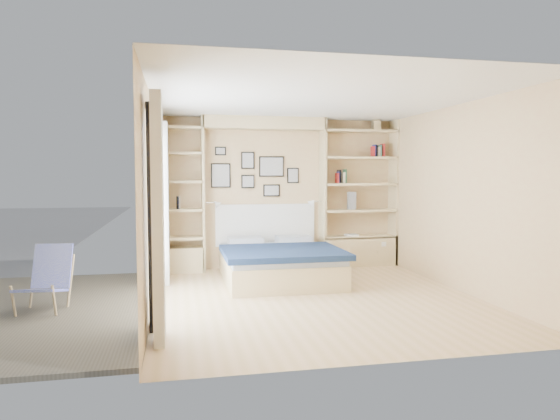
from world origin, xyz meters
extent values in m
plane|color=#D7B082|center=(0.00, 0.00, 0.00)|extent=(4.50, 4.50, 0.00)
plane|color=tan|center=(0.00, 2.25, 1.25)|extent=(4.00, 0.00, 4.00)
plane|color=tan|center=(0.00, -2.25, 1.25)|extent=(4.00, 0.00, 4.00)
plane|color=tan|center=(-2.00, 0.00, 1.25)|extent=(0.00, 4.50, 4.50)
plane|color=tan|center=(2.00, 0.00, 1.25)|extent=(0.00, 4.50, 4.50)
plane|color=white|center=(0.00, 0.00, 2.50)|extent=(4.50, 4.50, 0.00)
cube|color=beige|center=(-1.30, 2.08, 1.25)|extent=(0.04, 0.35, 2.50)
cube|color=beige|center=(0.70, 2.08, 1.25)|extent=(0.04, 0.35, 2.50)
cube|color=beige|center=(-0.30, 2.08, 2.40)|extent=(2.00, 0.35, 0.20)
cube|color=beige|center=(1.98, 2.08, 1.25)|extent=(0.04, 0.35, 2.50)
cube|color=beige|center=(-1.98, 2.08, 1.25)|extent=(0.04, 0.35, 2.50)
cube|color=beige|center=(1.35, 2.08, 0.25)|extent=(1.30, 0.35, 0.50)
cube|color=beige|center=(-1.65, 2.08, 0.20)|extent=(0.70, 0.35, 0.40)
cube|color=black|center=(-1.97, 0.00, 2.23)|extent=(0.04, 2.08, 0.06)
cube|color=black|center=(-1.97, 0.00, 0.03)|extent=(0.04, 2.08, 0.06)
cube|color=black|center=(-1.97, -1.02, 1.10)|extent=(0.04, 0.06, 2.20)
cube|color=black|center=(-1.97, 1.02, 1.10)|extent=(0.04, 0.06, 2.20)
cube|color=silver|center=(-1.98, 0.00, 1.12)|extent=(0.01, 2.00, 2.20)
cube|color=white|center=(-1.88, -1.30, 1.15)|extent=(0.10, 0.45, 2.30)
cube|color=white|center=(-1.88, 1.30, 1.15)|extent=(0.10, 0.45, 2.30)
cube|color=beige|center=(1.35, 2.08, 0.50)|extent=(1.30, 0.35, 0.04)
cube|color=beige|center=(1.35, 2.08, 0.95)|extent=(1.30, 0.35, 0.04)
cube|color=beige|center=(1.35, 2.08, 1.40)|extent=(1.30, 0.35, 0.04)
cube|color=beige|center=(1.35, 2.08, 1.85)|extent=(1.30, 0.35, 0.04)
cube|color=beige|center=(1.35, 2.08, 2.30)|extent=(1.30, 0.35, 0.04)
cube|color=beige|center=(-1.65, 2.08, 0.55)|extent=(0.70, 0.35, 0.04)
cube|color=beige|center=(-1.65, 2.08, 1.00)|extent=(0.70, 0.35, 0.04)
cube|color=beige|center=(-1.65, 2.08, 1.45)|extent=(0.70, 0.35, 0.04)
cube|color=beige|center=(-1.65, 2.08, 1.90)|extent=(0.70, 0.35, 0.04)
cube|color=beige|center=(-1.65, 2.08, 2.30)|extent=(0.70, 0.35, 0.04)
cube|color=beige|center=(-0.25, 1.16, 0.17)|extent=(1.58, 1.98, 0.35)
cube|color=silver|center=(-0.25, 1.16, 0.40)|extent=(1.54, 1.94, 0.10)
cube|color=#13223F|center=(-0.25, 0.82, 0.47)|extent=(1.68, 1.39, 0.08)
cube|color=silver|center=(-0.65, 1.85, 0.51)|extent=(0.54, 0.40, 0.12)
cube|color=silver|center=(0.14, 1.85, 0.51)|extent=(0.54, 0.40, 0.12)
cube|color=white|center=(-0.25, 2.22, 0.72)|extent=(1.68, 0.04, 0.70)
cube|color=black|center=(-1.00, 2.23, 1.55)|extent=(0.32, 0.02, 0.40)
cube|color=gray|center=(-1.00, 2.21, 1.55)|extent=(0.28, 0.01, 0.36)
cube|color=black|center=(-0.55, 2.23, 1.80)|extent=(0.22, 0.02, 0.28)
cube|color=gray|center=(-0.55, 2.21, 1.80)|extent=(0.18, 0.01, 0.24)
cube|color=black|center=(-0.55, 2.23, 1.45)|extent=(0.22, 0.02, 0.22)
cube|color=gray|center=(-0.55, 2.21, 1.45)|extent=(0.18, 0.01, 0.18)
cube|color=black|center=(-0.15, 2.23, 1.70)|extent=(0.42, 0.02, 0.34)
cube|color=gray|center=(-0.15, 2.21, 1.70)|extent=(0.38, 0.01, 0.30)
cube|color=black|center=(-0.15, 2.23, 1.30)|extent=(0.28, 0.02, 0.20)
cube|color=gray|center=(-0.15, 2.21, 1.30)|extent=(0.24, 0.01, 0.16)
cube|color=black|center=(0.22, 2.23, 1.55)|extent=(0.20, 0.02, 0.26)
cube|color=gray|center=(0.22, 2.21, 1.55)|extent=(0.16, 0.01, 0.22)
cube|color=black|center=(-1.00, 2.23, 1.95)|extent=(0.18, 0.02, 0.14)
cube|color=gray|center=(-1.00, 2.21, 1.95)|extent=(0.14, 0.01, 0.10)
cylinder|color=silver|center=(-1.16, 2.00, 1.12)|extent=(0.20, 0.02, 0.02)
cone|color=white|center=(-1.06, 2.00, 1.10)|extent=(0.13, 0.12, 0.15)
cylinder|color=silver|center=(0.56, 2.00, 1.12)|extent=(0.20, 0.02, 0.02)
cone|color=white|center=(0.46, 2.00, 1.10)|extent=(0.13, 0.12, 0.15)
cube|color=#A51E1E|center=(0.95, 2.07, 1.51)|extent=(0.02, 0.15, 0.17)
cube|color=navy|center=(0.98, 2.07, 1.52)|extent=(0.03, 0.15, 0.20)
cube|color=black|center=(0.99, 2.07, 1.53)|extent=(0.03, 0.15, 0.23)
cube|color=#BFB28C|center=(1.05, 2.07, 1.51)|extent=(0.04, 0.15, 0.18)
cube|color=#255736|center=(1.09, 2.07, 1.54)|extent=(0.03, 0.15, 0.24)
cube|color=#A51E1E|center=(1.59, 2.07, 1.96)|extent=(0.02, 0.15, 0.18)
cube|color=navy|center=(1.62, 2.07, 1.97)|extent=(0.03, 0.15, 0.21)
cube|color=black|center=(1.63, 2.07, 1.97)|extent=(0.03, 0.15, 0.20)
cube|color=#BFB28C|center=(1.68, 2.07, 1.95)|extent=(0.04, 0.15, 0.17)
cube|color=#2A5A4B|center=(1.71, 2.07, 1.97)|extent=(0.03, 0.15, 0.20)
cube|color=#A51E1E|center=(1.76, 2.07, 1.98)|extent=(0.03, 0.15, 0.22)
cube|color=navy|center=(-1.69, 2.07, 1.12)|extent=(0.02, 0.15, 0.20)
cube|color=black|center=(-1.71, 2.07, 1.12)|extent=(0.03, 0.15, 0.20)
cube|color=#BFB28C|center=(-1.67, 2.07, 1.12)|extent=(0.03, 0.15, 0.20)
cube|color=beige|center=(1.64, 2.07, 2.40)|extent=(0.13, 0.13, 0.15)
cone|color=beige|center=(1.64, 2.07, 2.51)|extent=(0.20, 0.20, 0.08)
cube|color=slate|center=(1.22, 2.07, 1.12)|extent=(0.12, 0.12, 0.30)
cube|color=white|center=(1.20, 2.02, 0.54)|extent=(0.22, 0.16, 0.03)
cube|color=#6E6451|center=(-3.60, 0.00, 0.00)|extent=(3.20, 4.00, 0.05)
cylinder|color=tan|center=(-3.45, -0.28, 0.19)|extent=(0.05, 0.13, 0.38)
cylinder|color=tan|center=(-3.02, -0.33, 0.19)|extent=(0.05, 0.13, 0.38)
cylinder|color=tan|center=(-3.38, 0.25, 0.29)|extent=(0.07, 0.31, 0.63)
cylinder|color=tan|center=(-2.96, 0.20, 0.29)|extent=(0.07, 0.31, 0.63)
cube|color=#2D35C3|center=(-3.21, -0.12, 0.27)|extent=(0.50, 0.58, 0.14)
cube|color=#2D35C3|center=(-3.17, 0.25, 0.48)|extent=(0.46, 0.26, 0.51)
camera|label=1|loc=(-1.70, -6.02, 1.55)|focal=32.00mm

